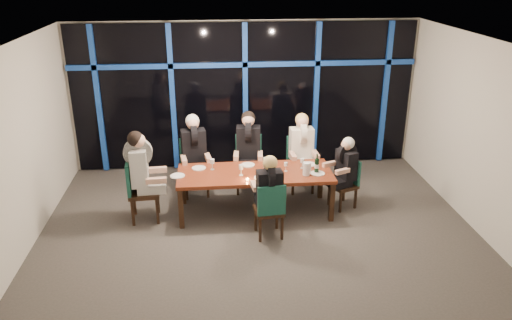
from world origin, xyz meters
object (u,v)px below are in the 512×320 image
object	(u,v)px
chair_end_left	(138,187)
diner_end_right	(345,162)
chair_far_right	(300,160)
chair_near_mid	(270,208)
chair_far_mid	(249,160)
water_pitcher	(307,169)
diner_far_mid	(248,141)
chair_far_left	(194,163)
diner_far_right	(302,142)
diner_end_left	(141,163)
wine_bottle	(317,166)
diner_far_left	(194,144)
diner_near_mid	(269,184)
chair_end_right	(347,180)
dining_table	(255,176)

from	to	relation	value
chair_end_left	diner_end_right	world-z (taller)	diner_end_right
chair_far_right	chair_near_mid	size ratio (longest dim) A/B	1.09
chair_far_mid	water_pitcher	bearing A→B (deg)	-47.50
chair_far_right	diner_far_mid	bearing A→B (deg)	178.01
chair_far_left	diner_far_mid	distance (m)	1.09
diner_end_right	chair_end_left	bearing A→B (deg)	-110.90
diner_far_right	diner_end_left	bearing A→B (deg)	-165.27
chair_far_left	chair_far_right	xyz separation A→B (m)	(1.98, -0.01, -0.01)
chair_far_mid	diner_end_left	bearing A→B (deg)	-144.56
diner_far_right	diner_end_right	size ratio (longest dim) A/B	1.16
diner_end_right	diner_end_left	bearing A→B (deg)	-110.93
chair_far_left	wine_bottle	bearing A→B (deg)	-34.79
diner_far_left	diner_end_right	bearing A→B (deg)	-24.96
chair_near_mid	chair_far_left	bearing A→B (deg)	-62.16
water_pitcher	chair_near_mid	bearing A→B (deg)	-155.65
chair_far_mid	diner_end_left	size ratio (longest dim) A/B	1.01
diner_far_left	diner_end_right	world-z (taller)	diner_far_left
diner_far_right	chair_far_mid	bearing A→B (deg)	167.74
chair_end_left	diner_near_mid	distance (m)	2.23
chair_near_mid	chair_far_right	bearing A→B (deg)	-119.88
chair_end_right	diner_far_left	world-z (taller)	diner_far_left
dining_table	chair_end_left	world-z (taller)	chair_end_left
chair_near_mid	diner_far_left	xyz separation A→B (m)	(-1.18, 1.69, 0.47)
chair_near_mid	wine_bottle	xyz separation A→B (m)	(0.88, 0.77, 0.36)
dining_table	chair_end_right	distance (m)	1.64
chair_far_right	chair_end_left	world-z (taller)	chair_end_left
diner_far_right	chair_end_left	bearing A→B (deg)	-165.69
chair_far_left	wine_bottle	size ratio (longest dim) A/B	3.10
diner_far_left	chair_far_right	bearing A→B (deg)	-6.34
chair_far_left	diner_end_left	size ratio (longest dim) A/B	1.00
chair_far_mid	diner_far_left	world-z (taller)	diner_far_left
chair_far_mid	diner_end_right	size ratio (longest dim) A/B	1.22
chair_far_mid	diner_near_mid	bearing A→B (deg)	-78.77
chair_far_right	diner_end_left	distance (m)	2.99
diner_far_left	dining_table	bearing A→B (deg)	-46.67
chair_far_right	diner_near_mid	bearing A→B (deg)	-117.90
diner_near_mid	chair_far_left	bearing A→B (deg)	-61.13
dining_table	diner_near_mid	distance (m)	0.85
diner_far_left	diner_end_left	bearing A→B (deg)	-141.59
water_pitcher	wine_bottle	bearing A→B (deg)	2.72
wine_bottle	water_pitcher	bearing A→B (deg)	-156.80
chair_far_mid	diner_far_mid	distance (m)	0.42
chair_far_mid	chair_near_mid	bearing A→B (deg)	-78.75
chair_far_mid	diner_far_mid	size ratio (longest dim) A/B	1.03
chair_far_left	diner_far_mid	world-z (taller)	diner_far_mid
chair_far_left	diner_end_right	world-z (taller)	diner_end_right
chair_far_mid	diner_far_right	xyz separation A→B (m)	(0.97, -0.16, 0.39)
dining_table	diner_end_right	xyz separation A→B (m)	(1.56, 0.05, 0.16)
dining_table	chair_far_mid	distance (m)	0.96
chair_far_left	diner_far_right	distance (m)	2.02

